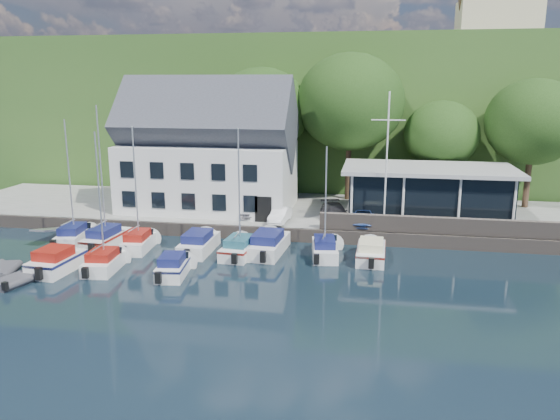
% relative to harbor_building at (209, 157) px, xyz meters
% --- Properties ---
extents(ground, '(180.00, 180.00, 0.00)m').
position_rel_harbor_building_xyz_m(ground, '(7.00, -16.50, -5.35)').
color(ground, black).
rests_on(ground, ground).
extents(quay, '(60.00, 13.00, 1.00)m').
position_rel_harbor_building_xyz_m(quay, '(7.00, 1.00, -4.85)').
color(quay, '#979892').
rests_on(quay, ground).
extents(quay_face, '(60.00, 0.30, 1.00)m').
position_rel_harbor_building_xyz_m(quay_face, '(7.00, -5.50, -4.85)').
color(quay_face, '#5A4F48').
rests_on(quay_face, ground).
extents(hillside, '(160.00, 75.00, 16.00)m').
position_rel_harbor_building_xyz_m(hillside, '(7.00, 45.50, 2.65)').
color(hillside, '#2E531F').
rests_on(hillside, ground).
extents(field_patch, '(50.00, 30.00, 0.30)m').
position_rel_harbor_building_xyz_m(field_patch, '(15.00, 53.50, 10.80)').
color(field_patch, '#616B35').
rests_on(field_patch, hillside).
extents(farmhouse, '(10.40, 7.00, 8.20)m').
position_rel_harbor_building_xyz_m(farmhouse, '(29.00, 35.50, 14.75)').
color(farmhouse, beige).
rests_on(farmhouse, hillside).
extents(harbor_building, '(14.40, 8.20, 8.70)m').
position_rel_harbor_building_xyz_m(harbor_building, '(0.00, 0.00, 0.00)').
color(harbor_building, silver).
rests_on(harbor_building, quay).
extents(club_pavilion, '(13.20, 7.20, 4.10)m').
position_rel_harbor_building_xyz_m(club_pavilion, '(18.00, -0.50, -2.30)').
color(club_pavilion, black).
rests_on(club_pavilion, quay).
extents(seawall, '(18.00, 0.50, 1.20)m').
position_rel_harbor_building_xyz_m(seawall, '(19.00, -5.10, -3.75)').
color(seawall, '#5A4F48').
rests_on(seawall, quay).
extents(gangway, '(1.20, 6.00, 1.40)m').
position_rel_harbor_building_xyz_m(gangway, '(-9.50, -7.50, -5.35)').
color(gangway, silver).
rests_on(gangway, ground).
extents(car_silver, '(2.04, 3.53, 1.13)m').
position_rel_harbor_building_xyz_m(car_silver, '(3.85, -2.52, -3.78)').
color(car_silver, '#B9B9BE').
rests_on(car_silver, quay).
extents(car_white, '(1.46, 3.48, 1.12)m').
position_rel_harbor_building_xyz_m(car_white, '(6.79, -3.81, -3.79)').
color(car_white, white).
rests_on(car_white, quay).
extents(car_dgrey, '(2.93, 4.70, 1.27)m').
position_rel_harbor_building_xyz_m(car_dgrey, '(10.92, -2.54, -3.71)').
color(car_dgrey, '#29282D').
rests_on(car_dgrey, quay).
extents(car_blue, '(1.63, 3.76, 1.26)m').
position_rel_harbor_building_xyz_m(car_blue, '(13.13, -3.40, -3.72)').
color(car_blue, '#32519A').
rests_on(car_blue, quay).
extents(flagpole, '(2.38, 0.20, 9.93)m').
position_rel_harbor_building_xyz_m(flagpole, '(14.64, -4.51, 0.62)').
color(flagpole, silver).
rests_on(flagpole, quay).
extents(tree_1, '(6.80, 6.80, 9.29)m').
position_rel_harbor_building_xyz_m(tree_1, '(-4.67, 4.84, 0.29)').
color(tree_1, black).
rests_on(tree_1, quay).
extents(tree_2, '(8.69, 8.69, 11.88)m').
position_rel_harbor_building_xyz_m(tree_2, '(3.47, 5.36, 1.59)').
color(tree_2, black).
rests_on(tree_2, quay).
extents(tree_3, '(9.59, 9.59, 13.11)m').
position_rel_harbor_building_xyz_m(tree_3, '(11.44, 5.59, 2.21)').
color(tree_3, black).
rests_on(tree_3, quay).
extents(tree_4, '(6.58, 6.58, 9.00)m').
position_rel_harbor_building_xyz_m(tree_4, '(19.50, 5.80, 0.15)').
color(tree_4, black).
rests_on(tree_4, quay).
extents(tree_5, '(7.96, 7.96, 10.88)m').
position_rel_harbor_building_xyz_m(tree_5, '(26.74, 4.91, 1.09)').
color(tree_5, black).
rests_on(tree_5, quay).
extents(boat_r1_0, '(2.60, 6.06, 8.76)m').
position_rel_harbor_building_xyz_m(boat_r1_0, '(-7.66, -8.73, -0.97)').
color(boat_r1_0, silver).
rests_on(boat_r1_0, ground).
extents(boat_r1_1, '(2.30, 6.39, 9.40)m').
position_rel_harbor_building_xyz_m(boat_r1_1, '(-4.97, -9.12, -0.65)').
color(boat_r1_1, silver).
rests_on(boat_r1_1, ground).
extents(boat_r1_2, '(2.24, 5.60, 8.53)m').
position_rel_harbor_building_xyz_m(boat_r1_2, '(-2.37, -9.33, -1.09)').
color(boat_r1_2, silver).
rests_on(boat_r1_2, ground).
extents(boat_r1_3, '(2.09, 6.47, 1.48)m').
position_rel_harbor_building_xyz_m(boat_r1_3, '(1.95, -9.04, -4.61)').
color(boat_r1_3, silver).
rests_on(boat_r1_3, ground).
extents(boat_r1_4, '(2.46, 6.05, 8.36)m').
position_rel_harbor_building_xyz_m(boat_r1_4, '(5.00, -9.42, -1.17)').
color(boat_r1_4, silver).
rests_on(boat_r1_4, ground).
extents(boat_r1_5, '(2.69, 7.16, 1.56)m').
position_rel_harbor_building_xyz_m(boat_r1_5, '(6.79, -8.51, -4.57)').
color(boat_r1_5, silver).
rests_on(boat_r1_5, ground).
extents(boat_r1_6, '(2.58, 5.98, 8.42)m').
position_rel_harbor_building_xyz_m(boat_r1_6, '(10.71, -8.66, -1.14)').
color(boat_r1_6, silver).
rests_on(boat_r1_6, ground).
extents(boat_r1_7, '(2.11, 5.96, 1.40)m').
position_rel_harbor_building_xyz_m(boat_r1_7, '(13.80, -8.81, -4.65)').
color(boat_r1_7, silver).
rests_on(boat_r1_7, ground).
extents(boat_r2_0, '(2.53, 5.56, 1.57)m').
position_rel_harbor_building_xyz_m(boat_r2_0, '(-5.54, -14.49, -4.56)').
color(boat_r2_0, silver).
rests_on(boat_r2_0, ground).
extents(boat_r2_1, '(2.40, 5.47, 8.27)m').
position_rel_harbor_building_xyz_m(boat_r2_1, '(-2.72, -13.72, -1.21)').
color(boat_r2_1, silver).
rests_on(boat_r2_1, ground).
extents(boat_r2_2, '(2.30, 5.06, 1.39)m').
position_rel_harbor_building_xyz_m(boat_r2_2, '(1.93, -13.97, -4.65)').
color(boat_r2_2, silver).
rests_on(boat_r2_2, ground).
extents(dinghy_0, '(2.44, 3.21, 0.66)m').
position_rel_harbor_building_xyz_m(dinghy_0, '(-8.57, -15.50, -5.02)').
color(dinghy_0, '#3C3C41').
rests_on(dinghy_0, ground).
extents(dinghy_1, '(2.33, 3.12, 0.65)m').
position_rel_harbor_building_xyz_m(dinghy_1, '(-6.70, -17.05, -5.03)').
color(dinghy_1, '#3C3C41').
rests_on(dinghy_1, ground).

